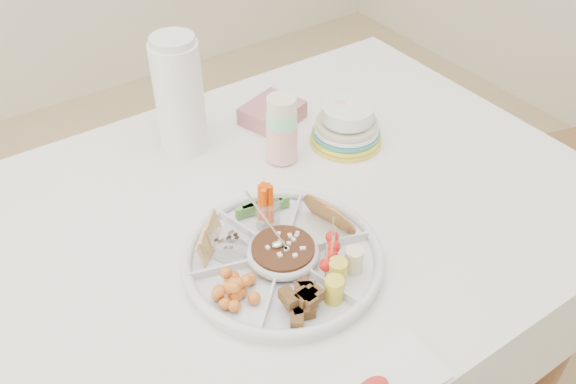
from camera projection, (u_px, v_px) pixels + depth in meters
dining_table at (261, 330)px, 1.52m from camera, size 1.52×1.02×0.76m
party_tray at (283, 256)px, 1.16m from camera, size 0.47×0.47×0.04m
bean_dip at (283, 253)px, 1.16m from camera, size 0.15×0.15×0.04m
tortillas at (327, 213)px, 1.22m from camera, size 0.13×0.13×0.06m
carrot_cucumber at (263, 197)px, 1.23m from camera, size 0.12×0.12×0.09m
pita_raisins at (217, 238)px, 1.17m from camera, size 0.13×0.13×0.06m
cherries at (234, 290)px, 1.08m from camera, size 0.13×0.13×0.04m
granola_chunks at (306, 301)px, 1.06m from camera, size 0.13×0.13×0.05m
banana_tomato at (352, 252)px, 1.12m from camera, size 0.14×0.14×0.09m
cup_stack at (282, 123)px, 1.37m from camera, size 0.08×0.08×0.20m
thermos at (179, 94)px, 1.38m from camera, size 0.14×0.14×0.29m
flower_bowl at (349, 122)px, 1.47m from camera, size 0.16×0.16×0.10m
napkin_stack at (272, 113)px, 1.54m from camera, size 0.17×0.16×0.05m
plate_stack at (347, 123)px, 1.45m from camera, size 0.23×0.23×0.11m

